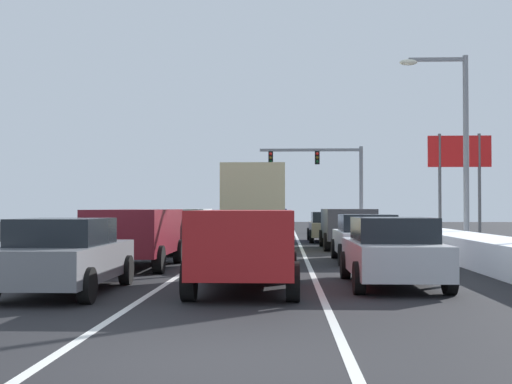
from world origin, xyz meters
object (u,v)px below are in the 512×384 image
(box_truck_center_lane_third, at_px, (256,203))
(suv_maroon_left_lane_second, at_px, (136,232))
(traffic_light_gantry, at_px, (329,170))
(sedan_black_center_lane_second, at_px, (259,239))
(street_lamp_right_mid, at_px, (456,133))
(sedan_gray_left_lane_nearest, at_px, (65,255))
(suv_navy_center_lane_fourth, at_px, (268,221))
(suv_red_center_lane_nearest, at_px, (246,242))
(suv_charcoal_right_lane_third, at_px, (347,225))
(suv_silver_left_lane_third, at_px, (164,226))
(sedan_tan_right_lane_fourth, at_px, (328,227))
(roadside_sign_right, at_px, (459,163))
(sedan_white_right_lane_second, at_px, (366,238))
(suv_white_left_lane_fourth, at_px, (186,223))
(sedan_silver_right_lane_nearest, at_px, (392,251))

(box_truck_center_lane_third, height_order, suv_maroon_left_lane_second, box_truck_center_lane_third)
(traffic_light_gantry, bearing_deg, sedan_black_center_lane_second, -97.75)
(sedan_black_center_lane_second, distance_m, street_lamp_right_mid, 10.41)
(sedan_gray_left_lane_nearest, bearing_deg, suv_navy_center_lane_fourth, 80.84)
(street_lamp_right_mid, bearing_deg, suv_red_center_lane_nearest, -120.33)
(suv_maroon_left_lane_second, bearing_deg, suv_charcoal_right_lane_third, 54.31)
(suv_silver_left_lane_third, bearing_deg, box_truck_center_lane_third, 31.73)
(box_truck_center_lane_third, height_order, suv_silver_left_lane_third, box_truck_center_lane_third)
(sedan_tan_right_lane_fourth, bearing_deg, roadside_sign_right, 2.67)
(sedan_white_right_lane_second, bearing_deg, box_truck_center_lane_third, 121.21)
(box_truck_center_lane_third, xyz_separation_m, traffic_light_gantry, (4.44, 22.61, 2.60))
(sedan_gray_left_lane_nearest, distance_m, suv_white_left_lane_fourth, 18.36)
(roadside_sign_right, bearing_deg, suv_maroon_left_lane_second, -129.32)
(street_lamp_right_mid, bearing_deg, suv_white_left_lane_fourth, 156.11)
(suv_navy_center_lane_fourth, bearing_deg, suv_silver_left_lane_third, -110.75)
(suv_navy_center_lane_fourth, height_order, suv_maroon_left_lane_second, same)
(suv_navy_center_lane_fourth, relative_size, sedan_gray_left_lane_nearest, 1.09)
(suv_charcoal_right_lane_third, distance_m, suv_maroon_left_lane_second, 11.78)
(suv_silver_left_lane_third, distance_m, traffic_light_gantry, 26.16)
(suv_charcoal_right_lane_third, distance_m, sedan_tan_right_lane_fourth, 6.21)
(sedan_tan_right_lane_fourth, distance_m, sedan_gray_left_lane_nearest, 22.64)
(suv_navy_center_lane_fourth, distance_m, roadside_sign_right, 10.24)
(street_lamp_right_mid, bearing_deg, sedan_white_right_lane_second, -128.89)
(sedan_white_right_lane_second, height_order, suv_maroon_left_lane_second, suv_maroon_left_lane_second)
(sedan_black_center_lane_second, xyz_separation_m, roadside_sign_right, (9.71, 14.75, 3.25))
(suv_red_center_lane_nearest, xyz_separation_m, suv_navy_center_lane_fourth, (-0.05, 21.55, 0.00))
(sedan_white_right_lane_second, xyz_separation_m, traffic_light_gantry, (0.70, 28.79, 3.73))
(sedan_silver_right_lane_nearest, distance_m, suv_white_left_lane_fourth, 18.18)
(box_truck_center_lane_third, height_order, suv_white_left_lane_fourth, box_truck_center_lane_third)
(roadside_sign_right, bearing_deg, suv_navy_center_lane_fourth, 178.89)
(suv_charcoal_right_lane_third, bearing_deg, sedan_white_right_lane_second, -90.36)
(sedan_white_right_lane_second, relative_size, street_lamp_right_mid, 0.59)
(sedan_black_center_lane_second, relative_size, suv_silver_left_lane_third, 0.92)
(sedan_tan_right_lane_fourth, bearing_deg, sedan_gray_left_lane_nearest, -107.07)
(roadside_sign_right, bearing_deg, street_lamp_right_mid, -104.79)
(sedan_black_center_lane_second, distance_m, sedan_gray_left_lane_nearest, 8.08)
(sedan_gray_left_lane_nearest, height_order, roadside_sign_right, roadside_sign_right)
(sedan_tan_right_lane_fourth, height_order, suv_maroon_left_lane_second, suv_maroon_left_lane_second)
(sedan_white_right_lane_second, relative_size, sedan_tan_right_lane_fourth, 1.00)
(box_truck_center_lane_third, distance_m, suv_navy_center_lane_fourth, 7.70)
(suv_red_center_lane_nearest, xyz_separation_m, roadside_sign_right, (9.74, 21.36, 3.00))
(sedan_white_right_lane_second, xyz_separation_m, suv_white_left_lane_fourth, (-7.17, 10.03, 0.25))
(sedan_tan_right_lane_fourth, distance_m, box_truck_center_lane_third, 7.97)
(sedan_silver_right_lane_nearest, distance_m, sedan_gray_left_lane_nearest, 6.97)
(sedan_gray_left_lane_nearest, distance_m, traffic_light_gantry, 38.10)
(sedan_black_center_lane_second, height_order, box_truck_center_lane_third, box_truck_center_lane_third)
(suv_charcoal_right_lane_third, bearing_deg, suv_red_center_lane_nearest, -103.07)
(sedan_black_center_lane_second, height_order, sedan_gray_left_lane_nearest, same)
(suv_charcoal_right_lane_third, relative_size, sedan_tan_right_lane_fourth, 1.09)
(sedan_white_right_lane_second, distance_m, street_lamp_right_mid, 7.54)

